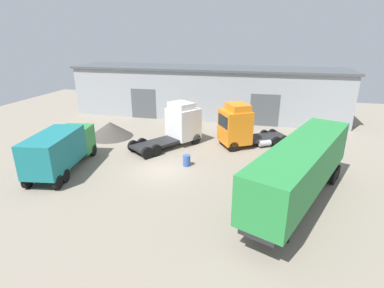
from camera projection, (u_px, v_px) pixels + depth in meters
name	position (u px, v px, depth m)	size (l,w,h in m)	color
ground_plane	(163.00, 171.00, 22.72)	(60.00, 60.00, 0.00)	gray
warehouse_building	(207.00, 92.00, 37.36)	(33.20, 6.85, 6.04)	#93999E
tractor_unit_white	(179.00, 125.00, 27.69)	(5.79, 6.76, 3.92)	silver
container_trailer_green	(302.00, 166.00, 17.37)	(6.93, 12.03, 3.96)	#28843D
tractor_unit_orange	(240.00, 127.00, 27.08)	(6.71, 5.42, 4.00)	orange
box_truck_green	(61.00, 148.00, 22.17)	(3.45, 7.35, 3.14)	#28843D
gravel_pile	(110.00, 129.00, 30.09)	(4.46, 4.46, 1.53)	#423D38
oil_drum	(187.00, 161.00, 23.43)	(0.58, 0.58, 0.88)	#33519E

